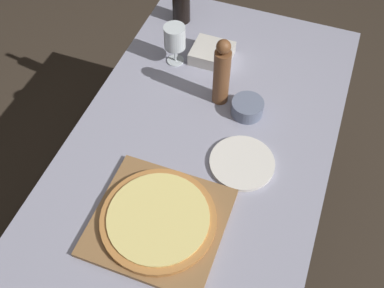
{
  "coord_description": "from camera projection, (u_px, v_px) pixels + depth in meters",
  "views": [
    {
      "loc": [
        0.28,
        -0.77,
        1.93
      ],
      "look_at": [
        -0.01,
        0.02,
        0.79
      ],
      "focal_mm": 42.0,
      "sensor_mm": 36.0,
      "label": 1
    }
  ],
  "objects": [
    {
      "name": "cutting_board",
      "position": [
        159.0,
        222.0,
        1.31
      ],
      "size": [
        0.38,
        0.36,
        0.02
      ],
      "color": "olive",
      "rests_on": "dining_table"
    },
    {
      "name": "dining_table",
      "position": [
        192.0,
        174.0,
        1.52
      ],
      "size": [
        0.85,
        1.65,
        0.73
      ],
      "color": "#9393A8",
      "rests_on": "ground_plane"
    },
    {
      "name": "dinner_plate",
      "position": [
        242.0,
        163.0,
        1.44
      ],
      "size": [
        0.21,
        0.21,
        0.01
      ],
      "color": "silver",
      "rests_on": "dining_table"
    },
    {
      "name": "pizza",
      "position": [
        158.0,
        219.0,
        1.29
      ],
      "size": [
        0.34,
        0.34,
        0.02
      ],
      "color": "#BC7A3D",
      "rests_on": "cutting_board"
    },
    {
      "name": "pepper_mill",
      "position": [
        221.0,
        73.0,
        1.51
      ],
      "size": [
        0.06,
        0.06,
        0.27
      ],
      "color": "brown",
      "rests_on": "dining_table"
    },
    {
      "name": "food_container",
      "position": [
        212.0,
        53.0,
        1.72
      ],
      "size": [
        0.15,
        0.14,
        0.05
      ],
      "color": "beige",
      "rests_on": "dining_table"
    },
    {
      "name": "small_bowl",
      "position": [
        247.0,
        108.0,
        1.55
      ],
      "size": [
        0.11,
        0.11,
        0.05
      ],
      "color": "slate",
      "rests_on": "dining_table"
    },
    {
      "name": "wine_glass",
      "position": [
        175.0,
        38.0,
        1.64
      ],
      "size": [
        0.08,
        0.08,
        0.16
      ],
      "color": "silver",
      "rests_on": "dining_table"
    },
    {
      "name": "ground_plane",
      "position": [
        192.0,
        251.0,
        2.04
      ],
      "size": [
        12.0,
        12.0,
        0.0
      ],
      "primitive_type": "plane",
      "color": "#382D23"
    }
  ]
}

